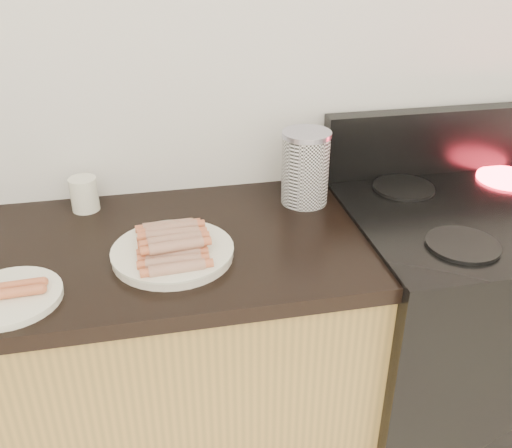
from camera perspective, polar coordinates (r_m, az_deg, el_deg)
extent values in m
cube|color=silver|center=(1.61, -7.11, 16.61)|extent=(4.00, 0.04, 2.60)
cube|color=black|center=(1.94, 19.61, -10.85)|extent=(0.76, 0.65, 0.90)
cube|color=black|center=(1.70, 22.07, 1.22)|extent=(0.76, 0.65, 0.01)
cube|color=black|center=(1.88, 18.17, 7.97)|extent=(0.76, 0.06, 0.20)
cylinder|color=black|center=(1.48, 19.96, -1.95)|extent=(0.18, 0.18, 0.01)
cylinder|color=black|center=(1.75, 14.55, 3.55)|extent=(0.18, 0.18, 0.01)
cylinder|color=#FF1E2D|center=(1.91, 23.81, 4.22)|extent=(0.18, 0.18, 0.01)
cylinder|color=white|center=(1.38, -8.31, -2.96)|extent=(0.29, 0.29, 0.02)
cylinder|color=white|center=(1.33, -23.43, -6.74)|extent=(0.23, 0.23, 0.02)
cylinder|color=#98383D|center=(1.29, -8.04, -4.40)|extent=(0.13, 0.03, 0.03)
cylinder|color=#98383D|center=(1.31, -8.14, -3.72)|extent=(0.13, 0.03, 0.03)
cylinder|color=#98383D|center=(1.34, -8.24, -3.07)|extent=(0.13, 0.03, 0.03)
cylinder|color=#98383D|center=(1.36, -8.33, -2.44)|extent=(0.13, 0.03, 0.03)
cylinder|color=#98383D|center=(1.39, -8.42, -1.84)|extent=(0.13, 0.03, 0.03)
cylinder|color=#98383D|center=(1.41, -8.51, -1.26)|extent=(0.13, 0.03, 0.03)
cylinder|color=#98383D|center=(1.44, -8.59, -0.69)|extent=(0.13, 0.03, 0.03)
cylinder|color=#98383D|center=(1.46, -8.67, -0.15)|extent=(0.13, 0.03, 0.03)
cylinder|color=#98383D|center=(1.32, -8.31, -2.22)|extent=(0.13, 0.03, 0.03)
cylinder|color=#98383D|center=(1.35, -8.40, -1.60)|extent=(0.13, 0.03, 0.03)
cylinder|color=#98383D|center=(1.37, -8.49, -1.01)|extent=(0.13, 0.03, 0.03)
cylinder|color=#98383D|center=(1.40, -8.57, -0.44)|extent=(0.13, 0.03, 0.03)
cylinder|color=#D75B32|center=(1.31, -23.69, -6.40)|extent=(0.14, 0.03, 0.02)
cylinder|color=#D75B32|center=(1.33, -23.50, -5.74)|extent=(0.14, 0.03, 0.02)
cylinder|color=white|center=(1.61, 4.94, 5.41)|extent=(0.13, 0.13, 0.20)
cylinder|color=silver|center=(1.57, 5.10, 8.96)|extent=(0.14, 0.14, 0.01)
cylinder|color=white|center=(1.65, -16.80, 2.88)|extent=(0.10, 0.10, 0.09)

